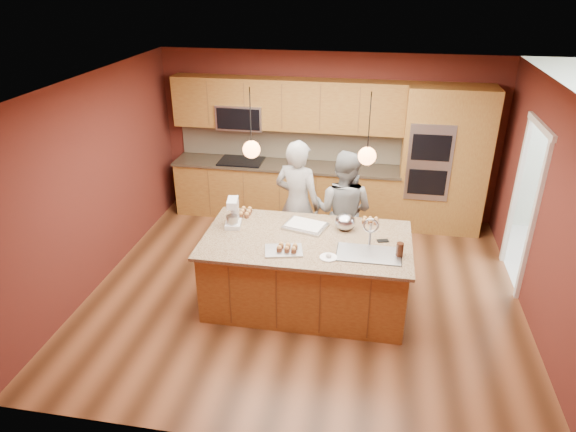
% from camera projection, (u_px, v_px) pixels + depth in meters
% --- Properties ---
extents(floor, '(5.50, 5.50, 0.00)m').
position_uv_depth(floor, '(305.00, 290.00, 6.80)').
color(floor, '#452714').
rests_on(floor, ground).
extents(ceiling, '(5.50, 5.50, 0.00)m').
position_uv_depth(ceiling, '(308.00, 84.00, 5.62)').
color(ceiling, white).
rests_on(ceiling, ground).
extents(wall_back, '(5.50, 0.00, 5.50)m').
position_uv_depth(wall_back, '(328.00, 136.00, 8.42)').
color(wall_back, '#541F18').
rests_on(wall_back, ground).
extents(wall_front, '(5.50, 0.00, 5.50)m').
position_uv_depth(wall_front, '(260.00, 324.00, 3.99)').
color(wall_front, '#541F18').
rests_on(wall_front, ground).
extents(wall_left, '(0.00, 5.00, 5.00)m').
position_uv_depth(wall_left, '(96.00, 182.00, 6.64)').
color(wall_left, '#541F18').
rests_on(wall_left, ground).
extents(wall_right, '(0.00, 5.00, 5.00)m').
position_uv_depth(wall_right, '(547.00, 214.00, 5.78)').
color(wall_right, '#541F18').
rests_on(wall_right, ground).
extents(cabinet_run, '(3.74, 0.64, 2.30)m').
position_uv_depth(cabinet_run, '(284.00, 160.00, 8.47)').
color(cabinet_run, brown).
rests_on(cabinet_run, floor).
extents(oven_column, '(1.30, 0.62, 2.30)m').
position_uv_depth(oven_column, '(444.00, 161.00, 7.95)').
color(oven_column, brown).
rests_on(oven_column, floor).
extents(doorway_trim, '(0.08, 1.11, 2.20)m').
position_uv_depth(doorway_trim, '(524.00, 208.00, 6.62)').
color(doorway_trim, silver).
rests_on(doorway_trim, wall_right).
extents(pendant_left, '(0.20, 0.20, 0.80)m').
position_uv_depth(pendant_left, '(251.00, 149.00, 5.79)').
color(pendant_left, black).
rests_on(pendant_left, ceiling).
extents(pendant_right, '(0.20, 0.20, 0.80)m').
position_uv_depth(pendant_right, '(367.00, 156.00, 5.59)').
color(pendant_right, black).
rests_on(pendant_right, ceiling).
extents(island, '(2.49, 1.40, 1.30)m').
position_uv_depth(island, '(307.00, 271.00, 6.35)').
color(island, brown).
rests_on(island, floor).
extents(person_left, '(0.77, 0.62, 1.84)m').
position_uv_depth(person_left, '(298.00, 205.00, 7.04)').
color(person_left, black).
rests_on(person_left, floor).
extents(person_right, '(0.99, 0.87, 1.73)m').
position_uv_depth(person_right, '(343.00, 212.00, 6.97)').
color(person_right, slate).
rests_on(person_right, floor).
extents(stand_mixer, '(0.23, 0.29, 0.36)m').
position_uv_depth(stand_mixer, '(233.00, 215.00, 6.40)').
color(stand_mixer, silver).
rests_on(stand_mixer, island).
extents(sheet_cake, '(0.59, 0.50, 0.05)m').
position_uv_depth(sheet_cake, '(305.00, 226.00, 6.42)').
color(sheet_cake, silver).
rests_on(sheet_cake, island).
extents(cooling_rack, '(0.48, 0.39, 0.02)m').
position_uv_depth(cooling_rack, '(284.00, 250.00, 5.88)').
color(cooling_rack, '#ADB1B5').
rests_on(cooling_rack, island).
extents(mixing_bowl, '(0.25, 0.25, 0.21)m').
position_uv_depth(mixing_bowl, '(345.00, 222.00, 6.34)').
color(mixing_bowl, '#ABADB3').
rests_on(mixing_bowl, island).
extents(plate, '(0.20, 0.20, 0.01)m').
position_uv_depth(plate, '(328.00, 257.00, 5.74)').
color(plate, white).
rests_on(plate, island).
extents(tumbler, '(0.08, 0.08, 0.17)m').
position_uv_depth(tumbler, '(400.00, 250.00, 5.75)').
color(tumbler, '#32180D').
rests_on(tumbler, island).
extents(phone, '(0.15, 0.11, 0.01)m').
position_uv_depth(phone, '(383.00, 241.00, 6.10)').
color(phone, black).
rests_on(phone, island).
extents(cupcakes_left, '(0.17, 0.25, 0.07)m').
position_uv_depth(cupcakes_left, '(245.00, 212.00, 6.74)').
color(cupcakes_left, '#B77F41').
rests_on(cupcakes_left, island).
extents(cupcakes_rack, '(0.24, 0.16, 0.07)m').
position_uv_depth(cupcakes_rack, '(287.00, 247.00, 5.85)').
color(cupcakes_rack, '#B77F41').
rests_on(cupcakes_rack, island).
extents(cupcakes_right, '(0.22, 0.15, 0.07)m').
position_uv_depth(cupcakes_right, '(370.00, 220.00, 6.53)').
color(cupcakes_right, '#B77F41').
rests_on(cupcakes_right, island).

